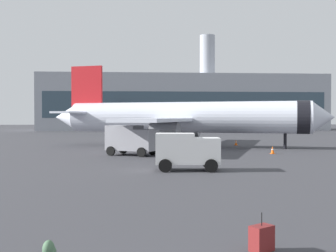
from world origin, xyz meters
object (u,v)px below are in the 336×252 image
(traveller_backpack, at_px, (49,249))
(safety_cone_near, at_px, (273,150))
(service_truck, at_px, (131,139))
(rolling_suitcase, at_px, (262,238))
(safety_cone_mid, at_px, (236,143))
(airplane_at_gate, at_px, (183,118))
(cargo_van, at_px, (187,150))

(traveller_backpack, bearing_deg, safety_cone_near, 62.11)
(service_truck, relative_size, rolling_suitcase, 4.79)
(safety_cone_near, relative_size, safety_cone_mid, 1.07)
(safety_cone_near, xyz_separation_m, rolling_suitcase, (-10.21, -30.02, 0.01))
(service_truck, bearing_deg, safety_cone_mid, 44.78)
(airplane_at_gate, relative_size, service_truck, 6.57)
(cargo_van, height_order, rolling_suitcase, cargo_van)
(safety_cone_mid, bearing_deg, safety_cone_near, -86.75)
(rolling_suitcase, distance_m, traveller_backpack, 5.72)
(cargo_van, bearing_deg, service_truck, 108.90)
(airplane_at_gate, height_order, safety_cone_near, airplane_at_gate)
(service_truck, xyz_separation_m, cargo_van, (4.03, -11.77, -0.16))
(airplane_at_gate, height_order, safety_cone_mid, airplane_at_gate)
(service_truck, xyz_separation_m, rolling_suitcase, (4.04, -29.34, -1.22))
(airplane_at_gate, xyz_separation_m, safety_cone_mid, (7.23, 2.33, -3.30))
(airplane_at_gate, distance_m, safety_cone_mid, 8.28)
(service_truck, xyz_separation_m, traveller_backpack, (-1.68, -29.40, -1.37))
(airplane_at_gate, bearing_deg, safety_cone_mid, 17.88)
(service_truck, bearing_deg, rolling_suitcase, -82.16)
(service_truck, distance_m, safety_cone_near, 14.32)
(cargo_van, xyz_separation_m, traveller_backpack, (-5.71, -17.63, -1.22))
(service_truck, distance_m, cargo_van, 12.44)
(airplane_at_gate, distance_m, cargo_van, 23.08)
(service_truck, relative_size, safety_cone_mid, 7.24)
(rolling_suitcase, bearing_deg, airplane_at_gate, 86.80)
(service_truck, distance_m, rolling_suitcase, 29.64)
(cargo_van, distance_m, safety_cone_mid, 26.95)
(airplane_at_gate, height_order, traveller_backpack, airplane_at_gate)
(airplane_at_gate, bearing_deg, traveller_backpack, -101.14)
(rolling_suitcase, bearing_deg, service_truck, 97.84)
(safety_cone_near, distance_m, rolling_suitcase, 31.71)
(cargo_van, relative_size, safety_cone_near, 5.82)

